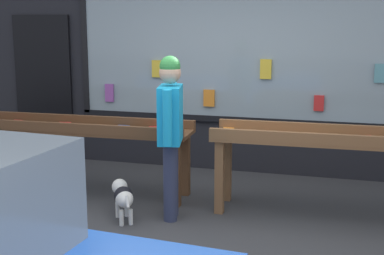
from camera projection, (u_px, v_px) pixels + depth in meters
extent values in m
plane|color=#38383A|center=(178.00, 233.00, 5.17)|extent=(40.00, 40.00, 0.00)
cube|color=black|center=(231.00, 51.00, 7.12)|extent=(8.53, 0.20, 3.23)
cube|color=#8C9EA8|center=(265.00, 47.00, 6.85)|extent=(5.09, 0.03, 1.92)
cube|color=black|center=(263.00, 121.00, 7.04)|extent=(5.17, 0.06, 0.08)
cube|color=black|center=(85.00, 45.00, 7.53)|extent=(0.08, 0.06, 1.92)
cube|color=#994CA5|center=(109.00, 93.00, 7.53)|extent=(0.12, 0.03, 0.25)
cube|color=yellow|center=(158.00, 69.00, 7.26)|extent=(0.16, 0.03, 0.23)
cube|color=orange|center=(209.00, 98.00, 7.14)|extent=(0.15, 0.03, 0.23)
cube|color=yellow|center=(266.00, 69.00, 6.86)|extent=(0.15, 0.03, 0.25)
cube|color=red|center=(319.00, 103.00, 6.76)|extent=(0.13, 0.03, 0.20)
cube|color=#5999A5|center=(381.00, 73.00, 6.49)|extent=(0.16, 0.03, 0.23)
cube|color=black|center=(44.00, 88.00, 7.84)|extent=(0.90, 0.04, 2.10)
cube|color=brown|center=(176.00, 174.00, 5.84)|extent=(0.09, 0.09, 0.75)
cube|color=brown|center=(186.00, 164.00, 6.23)|extent=(0.09, 0.09, 0.75)
cube|color=brown|center=(77.00, 129.00, 6.27)|extent=(2.74, 0.64, 0.04)
cube|color=brown|center=(67.00, 128.00, 6.01)|extent=(2.73, 0.13, 0.12)
cube|color=brown|center=(86.00, 120.00, 6.49)|extent=(2.73, 0.13, 0.12)
cube|color=red|center=(13.00, 122.00, 6.53)|extent=(0.13, 0.23, 0.02)
cube|color=black|center=(39.00, 124.00, 6.45)|extent=(0.14, 0.20, 0.02)
cube|color=red|center=(62.00, 125.00, 6.33)|extent=(0.17, 0.23, 0.03)
cube|color=#338C4C|center=(90.00, 129.00, 6.16)|extent=(0.14, 0.22, 0.02)
cube|color=#2659B2|center=(121.00, 127.00, 6.23)|extent=(0.16, 0.20, 0.02)
cube|color=red|center=(153.00, 128.00, 6.17)|extent=(0.16, 0.23, 0.02)
cube|color=red|center=(174.00, 132.00, 5.97)|extent=(0.17, 0.20, 0.02)
cube|color=brown|center=(220.00, 177.00, 5.63)|extent=(0.09, 0.09, 0.79)
cube|color=brown|center=(227.00, 167.00, 6.04)|extent=(0.09, 0.09, 0.79)
cube|color=brown|center=(346.00, 141.00, 5.45)|extent=(2.74, 0.66, 0.04)
cube|color=brown|center=(347.00, 141.00, 5.18)|extent=(2.73, 0.13, 0.12)
cube|color=brown|center=(345.00, 130.00, 5.69)|extent=(2.73, 0.13, 0.12)
cube|color=orange|center=(229.00, 129.00, 5.90)|extent=(0.16, 0.21, 0.02)
cube|color=orange|center=(262.00, 135.00, 5.60)|extent=(0.18, 0.21, 0.02)
cube|color=red|center=(295.00, 139.00, 5.40)|extent=(0.16, 0.22, 0.02)
cube|color=#338C4C|center=(332.00, 137.00, 5.48)|extent=(0.18, 0.25, 0.02)
cube|color=red|center=(367.00, 138.00, 5.43)|extent=(0.17, 0.21, 0.02)
cylinder|color=#2D334C|center=(170.00, 183.00, 5.41)|extent=(0.14, 0.14, 0.81)
cylinder|color=#2D334C|center=(172.00, 178.00, 5.57)|extent=(0.14, 0.14, 0.81)
cube|color=#19A5E0|center=(170.00, 114.00, 5.36)|extent=(0.31, 0.49, 0.57)
cylinder|color=#19A5E0|center=(167.00, 118.00, 5.07)|extent=(0.09, 0.09, 0.54)
cylinder|color=#19A5E0|center=(173.00, 108.00, 5.63)|extent=(0.09, 0.09, 0.54)
sphere|color=tan|center=(170.00, 73.00, 5.27)|extent=(0.22, 0.22, 0.22)
sphere|color=#338C3F|center=(170.00, 66.00, 5.26)|extent=(0.21, 0.21, 0.21)
ellipsoid|color=white|center=(124.00, 197.00, 5.43)|extent=(0.38, 0.44, 0.19)
ellipsoid|color=black|center=(124.00, 196.00, 5.43)|extent=(0.30, 0.31, 0.19)
sphere|color=white|center=(120.00, 187.00, 5.65)|extent=(0.17, 0.17, 0.17)
cylinder|color=white|center=(128.00, 202.00, 5.20)|extent=(0.08, 0.09, 0.12)
cylinder|color=white|center=(126.00, 209.00, 5.59)|extent=(0.04, 0.04, 0.16)
cylinder|color=white|center=(118.00, 210.00, 5.56)|extent=(0.04, 0.04, 0.16)
cylinder|color=white|center=(131.00, 217.00, 5.36)|extent=(0.04, 0.04, 0.16)
cylinder|color=white|center=(122.00, 218.00, 5.33)|extent=(0.04, 0.04, 0.16)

